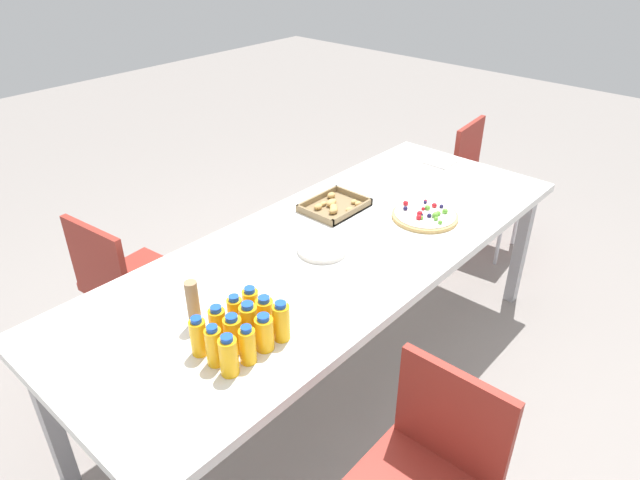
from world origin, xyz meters
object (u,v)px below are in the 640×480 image
at_px(juice_bottle_1, 248,345).
at_px(plate_stack, 322,249).
at_px(juice_bottle_4, 214,346).
at_px(juice_bottle_11, 251,305).
at_px(juice_bottle_2, 264,333).
at_px(juice_bottle_7, 265,314).
at_px(fruit_pizza, 425,215).
at_px(juice_bottle_0, 229,356).
at_px(napkin_stack, 440,162).
at_px(chair_far_left, 125,279).
at_px(juice_bottle_3, 281,322).
at_px(juice_bottle_8, 199,337).
at_px(party_table, 333,256).
at_px(chair_end, 482,176).
at_px(chair_near_left, 428,474).
at_px(snack_tray, 334,206).
at_px(juice_bottle_10, 235,314).
at_px(cardboard_tube, 193,304).
at_px(juice_bottle_6, 249,322).
at_px(juice_bottle_5, 233,334).
at_px(juice_bottle_9, 218,325).

relative_size(juice_bottle_1, plate_stack, 0.66).
distance_m(juice_bottle_4, juice_bottle_11, 0.24).
xyz_separation_m(juice_bottle_2, juice_bottle_4, (-0.15, 0.07, 0.01)).
bearing_deg(juice_bottle_7, fruit_pizza, 1.46).
bearing_deg(plate_stack, juice_bottle_0, -160.00).
bearing_deg(napkin_stack, chair_far_left, 158.92).
height_order(chair_far_left, fruit_pizza, chair_far_left).
relative_size(juice_bottle_3, fruit_pizza, 0.48).
distance_m(juice_bottle_4, juice_bottle_8, 0.08).
distance_m(party_table, juice_bottle_0, 0.85).
bearing_deg(juice_bottle_0, plate_stack, 20.00).
relative_size(chair_end, juice_bottle_0, 5.64).
distance_m(party_table, juice_bottle_8, 0.82).
height_order(chair_far_left, chair_near_left, same).
xyz_separation_m(chair_far_left, snack_tray, (0.84, -0.56, 0.25)).
distance_m(chair_far_left, snack_tray, 1.04).
bearing_deg(juice_bottle_7, chair_end, 7.49).
distance_m(juice_bottle_3, juice_bottle_7, 0.08).
xyz_separation_m(chair_near_left, juice_bottle_10, (-0.11, 0.72, 0.30)).
relative_size(juice_bottle_2, cardboard_tube, 0.77).
bearing_deg(juice_bottle_8, juice_bottle_1, -61.93).
height_order(juice_bottle_6, napkin_stack, juice_bottle_6).
bearing_deg(juice_bottle_7, juice_bottle_10, 134.01).
bearing_deg(chair_far_left, chair_near_left, -4.84).
bearing_deg(chair_near_left, plate_stack, -29.73).
relative_size(juice_bottle_4, cardboard_tube, 0.84).
bearing_deg(plate_stack, juice_bottle_8, -170.48).
xyz_separation_m(juice_bottle_5, juice_bottle_11, (0.15, 0.08, -0.00)).
xyz_separation_m(chair_far_left, fruit_pizza, (1.05, -0.94, 0.25)).
height_order(juice_bottle_2, juice_bottle_6, juice_bottle_6).
relative_size(juice_bottle_5, snack_tray, 0.47).
xyz_separation_m(juice_bottle_3, fruit_pizza, (1.05, 0.10, -0.06)).
xyz_separation_m(juice_bottle_4, juice_bottle_11, (0.23, 0.08, -0.01)).
relative_size(juice_bottle_1, juice_bottle_7, 1.06).
bearing_deg(juice_bottle_4, juice_bottle_2, -23.10).
distance_m(juice_bottle_0, juice_bottle_9, 0.16).
xyz_separation_m(party_table, chair_near_left, (-0.53, -0.84, -0.18)).
height_order(juice_bottle_6, fruit_pizza, juice_bottle_6).
xyz_separation_m(juice_bottle_6, snack_tray, (0.91, 0.41, -0.06)).
bearing_deg(juice_bottle_5, juice_bottle_9, 93.23).
height_order(chair_end, juice_bottle_8, juice_bottle_8).
bearing_deg(juice_bottle_10, party_table, 10.19).
bearing_deg(juice_bottle_3, plate_stack, 27.99).
bearing_deg(party_table, juice_bottle_9, -170.68).
relative_size(party_table, fruit_pizza, 8.06).
bearing_deg(juice_bottle_11, juice_bottle_2, -116.76).
bearing_deg(juice_bottle_6, juice_bottle_11, 44.42).
bearing_deg(juice_bottle_6, juice_bottle_4, -177.38).
xyz_separation_m(chair_far_left, plate_stack, (0.50, -0.77, 0.25)).
relative_size(snack_tray, cardboard_tube, 1.69).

